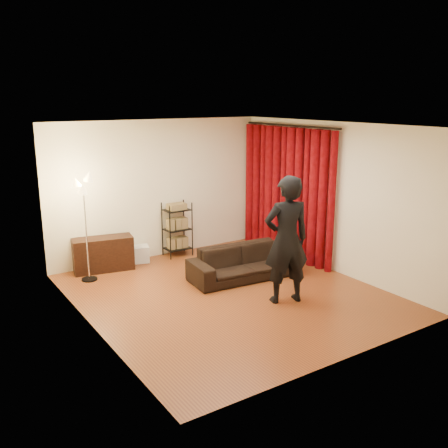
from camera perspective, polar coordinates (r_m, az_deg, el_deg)
floor at (r=8.19m, az=0.57°, el=-8.01°), size 5.00×5.00×0.00m
ceiling at (r=7.58m, az=0.62°, el=11.21°), size 5.00×5.00×0.00m
wall_back at (r=9.91m, az=-7.50°, el=3.97°), size 5.00×0.00×5.00m
wall_front at (r=5.94m, az=14.18°, el=-3.41°), size 5.00×0.00×5.00m
wall_left at (r=6.82m, az=-15.31°, el=-1.18°), size 0.00×5.00×5.00m
wall_right at (r=9.19m, az=12.34°, el=2.95°), size 0.00×5.00×5.00m
curtain_rod at (r=9.79m, az=7.55°, el=11.10°), size 0.04×2.65×0.04m
curtain at (r=9.93m, az=7.21°, el=3.57°), size 0.22×2.65×2.55m
sofa at (r=8.80m, az=2.32°, el=-4.42°), size 2.00×0.93×0.57m
person at (r=7.66m, az=7.15°, el=-1.82°), size 0.83×0.66×1.99m
media_cabinet at (r=9.43m, az=-13.64°, el=-3.36°), size 1.13×0.60×0.63m
storage_boxes at (r=9.80m, az=-9.70°, el=-3.39°), size 0.47×0.43×0.32m
wire_shelf at (r=10.01m, az=-5.37°, el=-0.60°), size 0.59×0.50×1.09m
floor_lamp at (r=8.83m, az=-15.50°, el=-0.63°), size 0.33×0.33×1.82m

